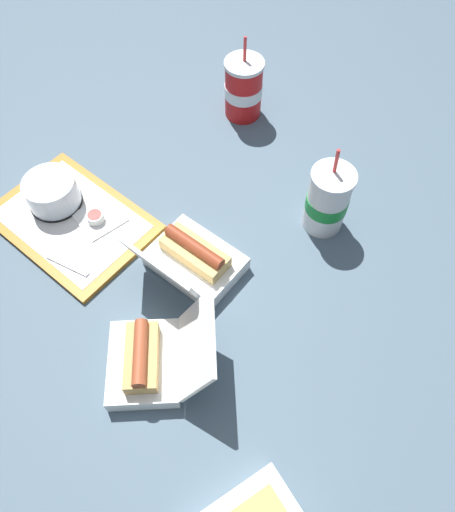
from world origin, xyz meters
The scene contains 10 objects.
ground_plane centered at (0.00, 0.00, 0.00)m, with size 3.20×3.20×0.00m, color #4C6070.
food_tray centered at (0.38, 0.20, 0.01)m, with size 0.41×0.32×0.01m.
cake_container centered at (0.45, 0.20, 0.05)m, with size 0.13×0.13×0.07m.
ketchup_cup centered at (0.34, 0.16, 0.03)m, with size 0.04×0.04×0.02m.
napkin_stack centered at (0.34, 0.15, 0.02)m, with size 0.10×0.10×0.00m, color white.
plastic_fork centered at (0.27, 0.28, 0.02)m, with size 0.11×0.01×0.01m, color white.
clamshell_hotdog_front centered at (-0.03, 0.27, 0.04)m, with size 0.27×0.27×0.16m.
clamshell_hotdog_corner centered at (0.09, 0.07, 0.04)m, with size 0.23×0.23×0.18m.
soda_cup_left centered at (0.40, -0.36, 0.08)m, with size 0.10×0.10×0.22m.
soda_cup_right centered at (-0.01, -0.25, 0.08)m, with size 0.10×0.10×0.23m.
Camera 1 is at (-0.39, 0.38, 0.96)m, focal length 35.00 mm.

